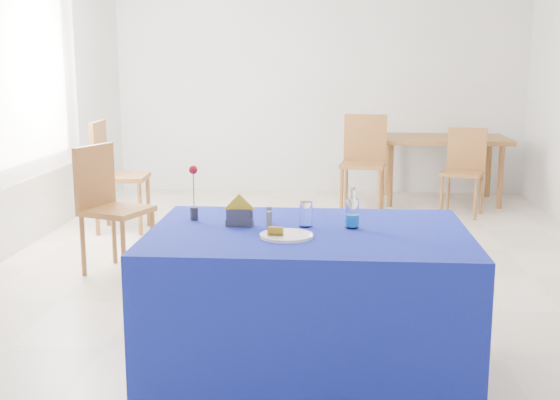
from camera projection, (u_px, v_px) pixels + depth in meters
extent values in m
plane|color=beige|center=(309.00, 272.00, 5.41)|extent=(7.00, 7.00, 0.00)
plane|color=silver|center=(319.00, 79.00, 8.57)|extent=(5.00, 0.00, 5.00)
plane|color=silver|center=(269.00, 139.00, 1.71)|extent=(5.00, 0.00, 5.00)
cube|color=white|center=(29.00, 67.00, 6.07)|extent=(0.04, 1.50, 1.60)
cube|color=white|center=(37.00, 67.00, 6.07)|extent=(0.04, 1.75, 1.85)
cylinder|color=white|center=(286.00, 236.00, 3.38)|extent=(0.26, 0.26, 0.01)
cylinder|color=white|center=(306.00, 214.00, 3.58)|extent=(0.07, 0.07, 0.13)
cylinder|color=gray|center=(269.00, 215.00, 3.68)|extent=(0.03, 0.03, 0.08)
cylinder|color=slate|center=(269.00, 219.00, 3.57)|extent=(0.03, 0.03, 0.08)
cube|color=navy|center=(308.00, 302.00, 3.60)|extent=(1.60, 1.10, 0.76)
cylinder|color=white|center=(352.00, 214.00, 3.55)|extent=(0.07, 0.07, 0.15)
cylinder|color=blue|center=(352.00, 220.00, 3.56)|extent=(0.07, 0.07, 0.06)
cylinder|color=white|center=(353.00, 194.00, 3.53)|extent=(0.03, 0.03, 0.05)
cylinder|color=white|center=(353.00, 188.00, 3.53)|extent=(0.03, 0.03, 0.01)
cube|color=#37373C|center=(240.00, 222.00, 3.61)|extent=(0.14, 0.06, 0.03)
cube|color=#3B3B40|center=(239.00, 218.00, 3.58)|extent=(0.13, 0.01, 0.09)
cube|color=#35353A|center=(240.00, 216.00, 3.63)|extent=(0.13, 0.01, 0.09)
cube|color=gold|center=(239.00, 209.00, 3.60)|extent=(0.16, 0.02, 0.16)
cylinder|color=#28282D|center=(194.00, 214.00, 3.74)|extent=(0.04, 0.04, 0.07)
cylinder|color=#186325|center=(194.00, 192.00, 3.72)|extent=(0.01, 0.01, 0.22)
sphere|color=red|center=(193.00, 170.00, 3.69)|extent=(0.05, 0.05, 0.05)
cube|color=brown|center=(443.00, 139.00, 8.04)|extent=(1.48, 0.98, 0.05)
cylinder|color=brown|center=(390.00, 175.00, 7.83)|extent=(0.06, 0.06, 0.71)
cylinder|color=brown|center=(500.00, 177.00, 7.71)|extent=(0.06, 0.06, 0.71)
cylinder|color=#975C2C|center=(387.00, 166.00, 8.51)|extent=(0.06, 0.06, 0.71)
cylinder|color=#8E5E29|center=(488.00, 168.00, 8.39)|extent=(0.06, 0.06, 0.71)
cylinder|color=brown|center=(342.00, 192.00, 7.41)|extent=(0.04, 0.04, 0.50)
cylinder|color=brown|center=(379.00, 193.00, 7.33)|extent=(0.04, 0.04, 0.50)
cylinder|color=brown|center=(346.00, 185.00, 7.79)|extent=(0.04, 0.04, 0.50)
cylinder|color=brown|center=(382.00, 187.00, 7.71)|extent=(0.04, 0.04, 0.50)
cube|color=brown|center=(363.00, 165.00, 7.51)|extent=(0.53, 0.53, 0.04)
cube|color=brown|center=(365.00, 138.00, 7.66)|extent=(0.47, 0.11, 0.51)
cylinder|color=brown|center=(441.00, 197.00, 7.30)|extent=(0.03, 0.03, 0.44)
cylinder|color=brown|center=(476.00, 199.00, 7.16)|extent=(0.03, 0.03, 0.44)
cylinder|color=brown|center=(448.00, 191.00, 7.61)|extent=(0.03, 0.03, 0.44)
cylinder|color=brown|center=(481.00, 194.00, 7.47)|extent=(0.03, 0.03, 0.44)
cube|color=brown|center=(463.00, 173.00, 7.34)|extent=(0.52, 0.52, 0.04)
cube|color=brown|center=(467.00, 149.00, 7.46)|extent=(0.40, 0.18, 0.45)
cylinder|color=brown|center=(123.00, 251.00, 5.13)|extent=(0.04, 0.04, 0.47)
cylinder|color=brown|center=(153.00, 240.00, 5.46)|extent=(0.04, 0.04, 0.47)
cylinder|color=brown|center=(83.00, 246.00, 5.28)|extent=(0.04, 0.04, 0.47)
cylinder|color=brown|center=(114.00, 235.00, 5.61)|extent=(0.04, 0.04, 0.47)
cube|color=brown|center=(117.00, 211.00, 5.32)|extent=(0.56, 0.56, 0.04)
cube|color=brown|center=(95.00, 176.00, 5.35)|extent=(0.19, 0.42, 0.48)
cylinder|color=brown|center=(140.00, 209.00, 6.52)|extent=(0.04, 0.04, 0.50)
cylinder|color=brown|center=(148.00, 201.00, 6.91)|extent=(0.04, 0.04, 0.50)
cylinder|color=brown|center=(97.00, 209.00, 6.52)|extent=(0.04, 0.04, 0.50)
cylinder|color=brown|center=(108.00, 201.00, 6.91)|extent=(0.04, 0.04, 0.50)
cube|color=brown|center=(122.00, 177.00, 6.66)|extent=(0.50, 0.50, 0.04)
cube|color=brown|center=(98.00, 149.00, 6.61)|extent=(0.08, 0.47, 0.51)
cylinder|color=gold|center=(276.00, 231.00, 3.35)|extent=(0.08, 0.05, 0.04)
cylinder|color=beige|center=(283.00, 231.00, 3.35)|extent=(0.01, 0.03, 0.03)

